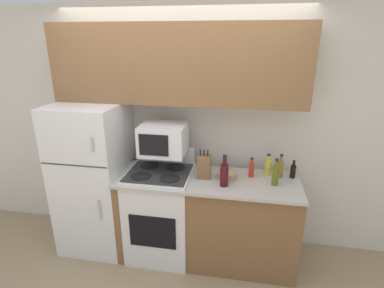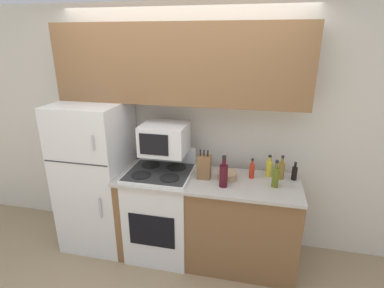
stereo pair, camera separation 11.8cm
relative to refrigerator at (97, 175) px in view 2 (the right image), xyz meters
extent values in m
plane|color=tan|center=(0.88, -0.35, -0.80)|extent=(12.00, 12.00, 0.00)
cube|color=silver|center=(0.88, 0.38, 0.47)|extent=(8.00, 0.05, 2.55)
cube|color=brown|center=(1.23, -0.05, -0.35)|extent=(1.76, 0.59, 0.89)
cube|color=#BCB7AD|center=(1.23, -0.07, 0.11)|extent=(1.76, 0.63, 0.03)
cube|color=white|center=(0.00, 0.00, 0.00)|extent=(0.69, 0.69, 1.60)
cube|color=#383838|center=(0.00, -0.34, 0.29)|extent=(0.67, 0.01, 0.01)
cylinder|color=#B7B7BC|center=(0.22, -0.36, 0.51)|extent=(0.02, 0.02, 0.14)
cylinder|color=#B7B7BC|center=(0.22, -0.36, -0.16)|extent=(0.02, 0.02, 0.22)
cube|color=brown|center=(0.88, 0.19, 1.17)|extent=(2.45, 0.33, 0.75)
cube|color=white|center=(0.74, -0.06, -0.32)|extent=(0.64, 0.59, 0.95)
cube|color=black|center=(0.74, -0.36, -0.34)|extent=(0.46, 0.01, 0.34)
cube|color=#2D2D2D|center=(0.74, -0.06, 0.15)|extent=(0.61, 0.57, 0.01)
cube|color=white|center=(0.74, 0.22, 0.23)|extent=(0.61, 0.06, 0.16)
cylinder|color=black|center=(0.60, -0.19, 0.16)|extent=(0.19, 0.19, 0.01)
cylinder|color=black|center=(0.88, -0.19, 0.16)|extent=(0.19, 0.19, 0.01)
cylinder|color=black|center=(0.60, 0.07, 0.16)|extent=(0.19, 0.19, 0.01)
cylinder|color=black|center=(0.88, 0.07, 0.16)|extent=(0.19, 0.19, 0.01)
cube|color=white|center=(0.77, 0.04, 0.47)|extent=(0.44, 0.38, 0.30)
cube|color=black|center=(0.73, -0.16, 0.47)|extent=(0.28, 0.01, 0.21)
cube|color=brown|center=(1.19, -0.05, 0.24)|extent=(0.13, 0.10, 0.23)
cylinder|color=black|center=(1.15, -0.06, 0.39)|extent=(0.01, 0.01, 0.06)
cylinder|color=black|center=(1.19, -0.06, 0.39)|extent=(0.01, 0.01, 0.06)
cylinder|color=black|center=(1.22, -0.06, 0.39)|extent=(0.01, 0.01, 0.06)
cylinder|color=tan|center=(1.41, -0.03, 0.16)|extent=(0.18, 0.18, 0.07)
torus|color=tan|center=(1.41, -0.03, 0.19)|extent=(0.20, 0.20, 0.01)
cylinder|color=red|center=(1.64, 0.05, 0.19)|extent=(0.05, 0.05, 0.14)
cylinder|color=red|center=(1.64, 0.05, 0.29)|extent=(0.02, 0.02, 0.04)
cylinder|color=black|center=(1.64, 0.05, 0.32)|extent=(0.02, 0.03, 0.02)
cylinder|color=gold|center=(1.80, 0.12, 0.20)|extent=(0.06, 0.06, 0.15)
cylinder|color=gold|center=(1.80, 0.12, 0.30)|extent=(0.03, 0.03, 0.05)
cylinder|color=black|center=(1.80, 0.12, 0.33)|extent=(0.03, 0.03, 0.02)
cylinder|color=#5B6619|center=(1.85, -0.09, 0.21)|extent=(0.06, 0.06, 0.18)
cylinder|color=#5B6619|center=(1.85, -0.09, 0.33)|extent=(0.03, 0.03, 0.06)
cylinder|color=black|center=(1.85, -0.09, 0.37)|extent=(0.03, 0.03, 0.02)
cylinder|color=olive|center=(1.92, 0.09, 0.21)|extent=(0.06, 0.06, 0.17)
cylinder|color=olive|center=(1.92, 0.09, 0.32)|extent=(0.03, 0.03, 0.05)
cylinder|color=black|center=(1.92, 0.09, 0.35)|extent=(0.03, 0.03, 0.02)
cylinder|color=black|center=(2.04, 0.10, 0.19)|extent=(0.05, 0.05, 0.13)
cylinder|color=black|center=(2.04, 0.10, 0.27)|extent=(0.02, 0.02, 0.04)
cylinder|color=black|center=(2.04, 0.10, 0.30)|extent=(0.03, 0.03, 0.01)
cylinder|color=#470F19|center=(1.39, -0.19, 0.23)|extent=(0.08, 0.08, 0.21)
cylinder|color=#470F19|center=(1.39, -0.19, 0.37)|extent=(0.03, 0.03, 0.07)
cylinder|color=black|center=(1.39, -0.19, 0.41)|extent=(0.04, 0.04, 0.02)
camera|label=1|loc=(1.54, -2.67, 1.41)|focal=28.00mm
camera|label=2|loc=(1.65, -2.65, 1.41)|focal=28.00mm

